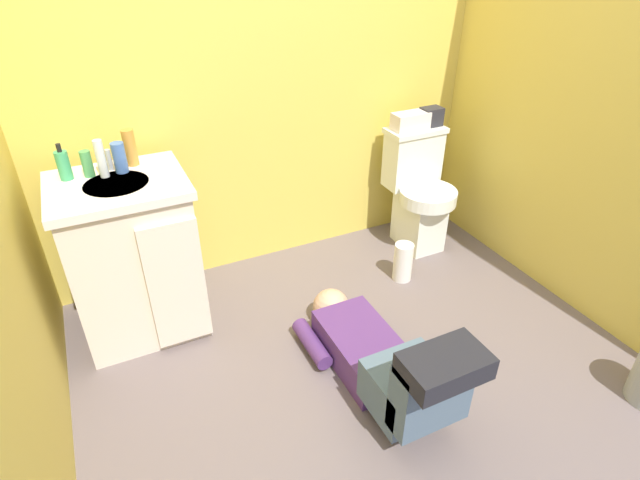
{
  "coord_description": "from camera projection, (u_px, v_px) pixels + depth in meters",
  "views": [
    {
      "loc": [
        -0.93,
        -1.53,
        1.79
      ],
      "look_at": [
        0.0,
        0.42,
        0.45
      ],
      "focal_mm": 28.56,
      "sensor_mm": 36.0,
      "label": 1
    }
  ],
  "objects": [
    {
      "name": "bottle_amber",
      "position": [
        130.0,
        148.0,
        2.37
      ],
      "size": [
        0.06,
        0.06,
        0.17
      ],
      "primitive_type": "cylinder",
      "color": "#C38532",
      "rests_on": "vanity_cabinet"
    },
    {
      "name": "bottle_blue",
      "position": [
        120.0,
        158.0,
        2.31
      ],
      "size": [
        0.06,
        0.06,
        0.14
      ],
      "primitive_type": "cylinder",
      "color": "#4269B0",
      "rests_on": "vanity_cabinet"
    },
    {
      "name": "ground_plane",
      "position": [
        357.0,
        363.0,
        2.47
      ],
      "size": [
        3.03,
        3.13,
        0.04
      ],
      "primitive_type": "cube",
      "color": "#675A5A"
    },
    {
      "name": "toilet",
      "position": [
        418.0,
        191.0,
        3.18
      ],
      "size": [
        0.36,
        0.46,
        0.75
      ],
      "color": "white",
      "rests_on": "ground_plane"
    },
    {
      "name": "vanity_cabinet",
      "position": [
        134.0,
        257.0,
        2.46
      ],
      "size": [
        0.6,
        0.53,
        0.82
      ],
      "color": "beige",
      "rests_on": "ground_plane"
    },
    {
      "name": "faucet",
      "position": [
        109.0,
        160.0,
        2.34
      ],
      "size": [
        0.02,
        0.02,
        0.1
      ],
      "primitive_type": "cylinder",
      "color": "silver",
      "rests_on": "vanity_cabinet"
    },
    {
      "name": "paper_towel_roll",
      "position": [
        403.0,
        262.0,
        2.96
      ],
      "size": [
        0.11,
        0.11,
        0.23
      ],
      "primitive_type": "cylinder",
      "color": "white",
      "rests_on": "ground_plane"
    },
    {
      "name": "bottle_clear",
      "position": [
        101.0,
        159.0,
        2.25
      ],
      "size": [
        0.04,
        0.04,
        0.17
      ],
      "primitive_type": "cylinder",
      "color": "silver",
      "rests_on": "vanity_cabinet"
    },
    {
      "name": "wall_right",
      "position": [
        619.0,
        77.0,
        2.3
      ],
      "size": [
        0.08,
        2.13,
        2.4
      ],
      "primitive_type": "cube",
      "color": "#D9BF4C",
      "rests_on": "ground_plane"
    },
    {
      "name": "wall_back",
      "position": [
        263.0,
        57.0,
        2.67
      ],
      "size": [
        2.69,
        0.08,
        2.4
      ],
      "primitive_type": "cube",
      "color": "#D9BF4C",
      "rests_on": "ground_plane"
    },
    {
      "name": "bottle_green",
      "position": [
        87.0,
        164.0,
        2.27
      ],
      "size": [
        0.05,
        0.05,
        0.12
      ],
      "primitive_type": "cylinder",
      "color": "#479953",
      "rests_on": "vanity_cabinet"
    },
    {
      "name": "tissue_box",
      "position": [
        410.0,
        121.0,
        3.01
      ],
      "size": [
        0.22,
        0.11,
        0.1
      ],
      "primitive_type": "cube",
      "color": "silver",
      "rests_on": "toilet"
    },
    {
      "name": "toiletry_bag",
      "position": [
        431.0,
        117.0,
        3.06
      ],
      "size": [
        0.12,
        0.09,
        0.11
      ],
      "primitive_type": "cube",
      "color": "#26262D",
      "rests_on": "toilet"
    },
    {
      "name": "soap_dispenser",
      "position": [
        64.0,
        165.0,
        2.24
      ],
      "size": [
        0.06,
        0.06,
        0.17
      ],
      "color": "#3B9F63",
      "rests_on": "vanity_cabinet"
    },
    {
      "name": "person_plumber",
      "position": [
        383.0,
        360.0,
        2.21
      ],
      "size": [
        0.39,
        1.06,
        0.52
      ],
      "color": "#512D6B",
      "rests_on": "ground_plane"
    }
  ]
}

